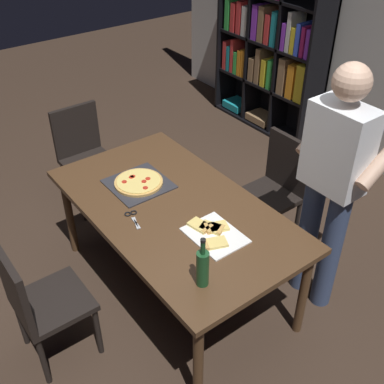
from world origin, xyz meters
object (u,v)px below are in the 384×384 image
(dining_table, at_px, (174,214))
(person_serving_pizza, at_px, (333,179))
(kitchen_scissors, at_px, (133,217))
(chair_near_camera, at_px, (37,300))
(chair_left_end, at_px, (84,151))
(wine_bottle, at_px, (203,267))
(pepperoni_pizza_on_tray, at_px, (139,183))
(chair_far_side, at_px, (277,184))
(bookshelf, at_px, (270,39))

(dining_table, bearing_deg, person_serving_pizza, 50.32)
(kitchen_scissors, bearing_deg, dining_table, 77.70)
(chair_near_camera, xyz_separation_m, kitchen_scissors, (-0.06, 0.71, 0.24))
(dining_table, bearing_deg, chair_near_camera, -90.00)
(dining_table, relative_size, chair_left_end, 2.00)
(dining_table, distance_m, chair_near_camera, 1.01)
(wine_bottle, relative_size, kitchen_scissors, 1.59)
(pepperoni_pizza_on_tray, xyz_separation_m, wine_bottle, (1.01, -0.22, 0.10))
(chair_near_camera, bearing_deg, dining_table, 90.00)
(kitchen_scissors, bearing_deg, pepperoni_pizza_on_tray, 142.09)
(chair_left_end, relative_size, wine_bottle, 2.85)
(dining_table, height_order, chair_left_end, chair_left_end)
(chair_near_camera, height_order, chair_left_end, same)
(chair_left_end, relative_size, person_serving_pizza, 0.51)
(chair_far_side, xyz_separation_m, chair_left_end, (-1.39, -0.99, 0.00))
(bookshelf, bearing_deg, kitchen_scissors, -60.86)
(dining_table, distance_m, kitchen_scissors, 0.30)
(bookshelf, xyz_separation_m, person_serving_pizza, (2.18, -1.60, -0.01))
(chair_near_camera, height_order, pepperoni_pizza_on_tray, chair_near_camera)
(person_serving_pizza, height_order, kitchen_scissors, person_serving_pizza)
(chair_far_side, relative_size, kitchen_scissors, 4.53)
(chair_left_end, bearing_deg, dining_table, 0.00)
(chair_far_side, bearing_deg, wine_bottle, -62.52)
(chair_far_side, relative_size, pepperoni_pizza_on_tray, 2.25)
(chair_near_camera, height_order, wine_bottle, wine_bottle)
(person_serving_pizza, height_order, pepperoni_pizza_on_tray, person_serving_pizza)
(chair_far_side, bearing_deg, chair_near_camera, -90.00)
(chair_near_camera, bearing_deg, chair_far_side, 90.00)
(bookshelf, distance_m, person_serving_pizza, 2.71)
(chair_left_end, distance_m, bookshelf, 2.43)
(chair_left_end, bearing_deg, wine_bottle, -7.66)
(chair_near_camera, distance_m, wine_bottle, 1.04)
(dining_table, bearing_deg, bookshelf, 122.99)
(chair_near_camera, bearing_deg, chair_left_end, 144.47)
(dining_table, distance_m, person_serving_pizza, 1.05)
(dining_table, xyz_separation_m, pepperoni_pizza_on_tray, (-0.35, -0.05, 0.08))
(chair_left_end, bearing_deg, chair_far_side, 35.53)
(chair_far_side, relative_size, person_serving_pizza, 0.51)
(person_serving_pizza, distance_m, kitchen_scissors, 1.29)
(person_serving_pizza, bearing_deg, chair_far_side, 161.00)
(bookshelf, xyz_separation_m, wine_bottle, (2.20, -2.65, -0.14))
(kitchen_scissors, bearing_deg, wine_bottle, 0.43)
(pepperoni_pizza_on_tray, bearing_deg, kitchen_scissors, -37.91)
(chair_left_end, bearing_deg, pepperoni_pizza_on_tray, -2.94)
(chair_left_end, bearing_deg, person_serving_pizza, 20.82)
(bookshelf, distance_m, pepperoni_pizza_on_tray, 2.71)
(dining_table, bearing_deg, chair_left_end, 180.00)
(chair_left_end, distance_m, pepperoni_pizza_on_tray, 1.07)
(pepperoni_pizza_on_tray, bearing_deg, dining_table, 8.55)
(chair_far_side, bearing_deg, bookshelf, 138.11)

